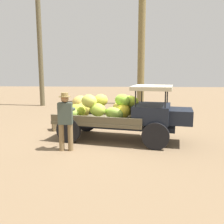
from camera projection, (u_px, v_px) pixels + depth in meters
ground_plane at (112, 137)px, 8.50m from camera, size 60.00×60.00×0.00m
truck at (122, 113)px, 8.09m from camera, size 4.64×2.47×1.85m
farmer at (65, 118)px, 6.92m from camera, size 0.53×0.47×1.70m
wooden_crate at (60, 125)px, 9.59m from camera, size 0.72×0.67×0.41m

